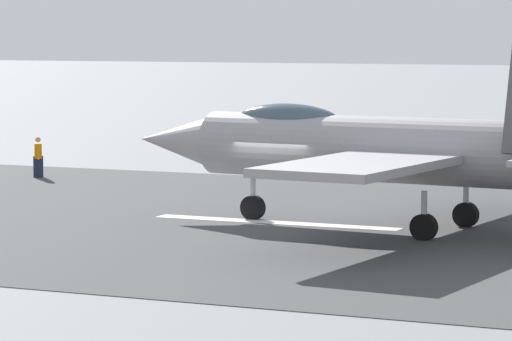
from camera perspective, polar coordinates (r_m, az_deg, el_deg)
ground_plane at (r=45.31m, az=0.86°, el=-2.05°), size 400.00×400.00×0.00m
runway_strip at (r=45.30m, az=0.88°, el=-2.03°), size 240.00×26.00×0.02m
fighter_jet at (r=43.77m, az=5.14°, el=0.90°), size 16.56×15.11×5.65m
crew_person at (r=59.73m, az=-8.40°, el=0.51°), size 0.48×0.59×1.64m
marker_cone_mid at (r=58.85m, az=2.85°, el=-0.05°), size 0.44×0.44×0.55m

